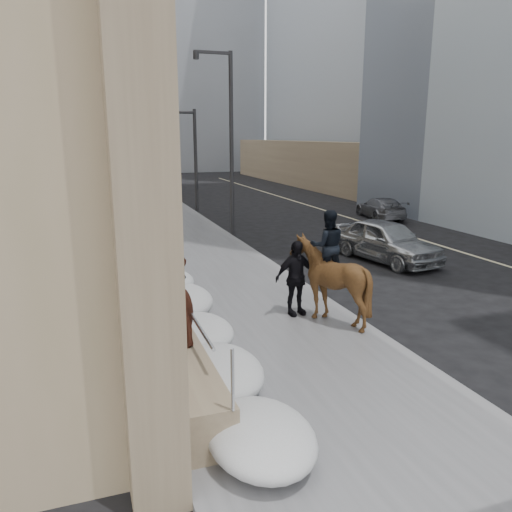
{
  "coord_description": "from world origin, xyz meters",
  "views": [
    {
      "loc": [
        -3.47,
        -7.79,
        4.5
      ],
      "look_at": [
        0.3,
        3.12,
        1.7
      ],
      "focal_mm": 35.0,
      "sensor_mm": 36.0,
      "label": 1
    }
  ],
  "objects_px": {
    "mounted_horse_left": "(178,303)",
    "pedestrian": "(295,278)",
    "car_silver": "(386,240)",
    "car_grey": "(381,208)",
    "mounted_horse_right": "(329,276)"
  },
  "relations": [
    {
      "from": "mounted_horse_left",
      "to": "pedestrian",
      "type": "xyz_separation_m",
      "value": [
        3.2,
        1.59,
        -0.23
      ]
    },
    {
      "from": "pedestrian",
      "to": "car_silver",
      "type": "bearing_deg",
      "value": 31.47
    },
    {
      "from": "pedestrian",
      "to": "car_silver",
      "type": "height_order",
      "value": "pedestrian"
    },
    {
      "from": "mounted_horse_left",
      "to": "pedestrian",
      "type": "height_order",
      "value": "mounted_horse_left"
    },
    {
      "from": "mounted_horse_right",
      "to": "pedestrian",
      "type": "xyz_separation_m",
      "value": [
        -0.57,
        0.65,
        -0.18
      ]
    },
    {
      "from": "pedestrian",
      "to": "car_grey",
      "type": "height_order",
      "value": "pedestrian"
    },
    {
      "from": "mounted_horse_right",
      "to": "car_grey",
      "type": "distance_m",
      "value": 16.87
    },
    {
      "from": "mounted_horse_left",
      "to": "car_grey",
      "type": "relative_size",
      "value": 0.7
    },
    {
      "from": "mounted_horse_right",
      "to": "car_grey",
      "type": "xyz_separation_m",
      "value": [
        10.13,
        13.47,
        -0.66
      ]
    },
    {
      "from": "pedestrian",
      "to": "mounted_horse_left",
      "type": "bearing_deg",
      "value": -160.72
    },
    {
      "from": "mounted_horse_left",
      "to": "mounted_horse_right",
      "type": "relative_size",
      "value": 1.05
    },
    {
      "from": "mounted_horse_left",
      "to": "pedestrian",
      "type": "relative_size",
      "value": 1.48
    },
    {
      "from": "car_silver",
      "to": "car_grey",
      "type": "height_order",
      "value": "car_silver"
    },
    {
      "from": "car_silver",
      "to": "pedestrian",
      "type": "bearing_deg",
      "value": -151.47
    },
    {
      "from": "pedestrian",
      "to": "car_silver",
      "type": "relative_size",
      "value": 0.42
    }
  ]
}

